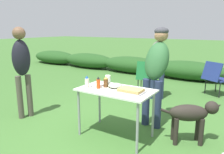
% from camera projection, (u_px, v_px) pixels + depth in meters
% --- Properties ---
extents(ground_plane, '(60.00, 60.00, 0.00)m').
position_uv_depth(ground_plane, '(116.00, 135.00, 3.37)').
color(ground_plane, '#3D6B2D').
extents(shrub_hedge, '(14.40, 0.90, 0.60)m').
position_uv_depth(shrub_hedge, '(188.00, 70.00, 6.98)').
color(shrub_hedge, '#234C1E').
rests_on(shrub_hedge, ground).
extents(folding_table, '(1.10, 0.64, 0.74)m').
position_uv_depth(folding_table, '(116.00, 94.00, 3.22)').
color(folding_table, silver).
rests_on(folding_table, ground).
extents(food_tray, '(0.37, 0.25, 0.06)m').
position_uv_depth(food_tray, '(131.00, 91.00, 3.04)').
color(food_tray, '#9E9EA3').
rests_on(food_tray, folding_table).
extents(plate_stack, '(0.21, 0.21, 0.03)m').
position_uv_depth(plate_stack, '(97.00, 85.00, 3.40)').
color(plate_stack, white).
rests_on(plate_stack, folding_table).
extents(mixing_bowl, '(0.22, 0.22, 0.07)m').
position_uv_depth(mixing_bowl, '(115.00, 85.00, 3.29)').
color(mixing_bowl, '#ADBC99').
rests_on(mixing_bowl, folding_table).
extents(paper_cup_stack, '(0.08, 0.08, 0.17)m').
position_uv_depth(paper_cup_stack, '(108.00, 80.00, 3.39)').
color(paper_cup_stack, white).
rests_on(paper_cup_stack, folding_table).
extents(hot_sauce_bottle, '(0.06, 0.06, 0.18)m').
position_uv_depth(hot_sauce_bottle, '(98.00, 83.00, 3.24)').
color(hot_sauce_bottle, '#CC4214').
rests_on(hot_sauce_bottle, folding_table).
extents(mayo_bottle, '(0.06, 0.06, 0.19)m').
position_uv_depth(mayo_bottle, '(87.00, 82.00, 3.25)').
color(mayo_bottle, silver).
rests_on(mayo_bottle, folding_table).
extents(beer_bottle, '(0.07, 0.07, 0.17)m').
position_uv_depth(beer_bottle, '(106.00, 82.00, 3.31)').
color(beer_bottle, brown).
rests_on(beer_bottle, folding_table).
extents(standing_person_with_beanie, '(0.44, 0.54, 1.64)m').
position_uv_depth(standing_person_with_beanie, '(156.00, 66.00, 3.57)').
color(standing_person_with_beanie, '#232D4C').
rests_on(standing_person_with_beanie, ground).
extents(standing_person_in_olive_jacket, '(0.31, 0.37, 1.64)m').
position_uv_depth(standing_person_in_olive_jacket, '(22.00, 63.00, 3.86)').
color(standing_person_in_olive_jacket, '#4C473D').
rests_on(standing_person_in_olive_jacket, ground).
extents(standing_person_in_gray_fleece, '(0.44, 0.39, 1.54)m').
position_uv_depth(standing_person_in_gray_fleece, '(158.00, 60.00, 4.93)').
color(standing_person_in_gray_fleece, '#232D4C').
rests_on(standing_person_in_gray_fleece, ground).
extents(dog, '(0.77, 0.50, 0.63)m').
position_uv_depth(dog, '(192.00, 115.00, 3.07)').
color(dog, '#28231E').
rests_on(dog, ground).
extents(camp_chair_green_behind_table, '(0.69, 0.74, 0.83)m').
position_uv_depth(camp_chair_green_behind_table, '(216.00, 77.00, 5.28)').
color(camp_chair_green_behind_table, navy).
rests_on(camp_chair_green_behind_table, ground).
extents(camp_chair_near_hedge, '(0.59, 0.68, 0.83)m').
position_uv_depth(camp_chair_near_hedge, '(147.00, 75.00, 5.41)').
color(camp_chair_near_hedge, '#19602D').
rests_on(camp_chair_near_hedge, ground).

